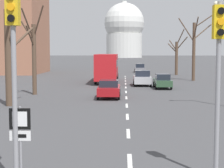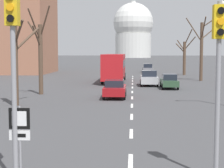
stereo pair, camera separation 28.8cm
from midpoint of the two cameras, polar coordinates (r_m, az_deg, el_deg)
name	(u,v)px [view 2 (the right image)]	position (r m, az deg, el deg)	size (l,w,h in m)	color
lane_stripe_1	(131,162)	(13.06, 3.49, -11.78)	(0.16, 2.00, 0.01)	silver
lane_stripe_2	(131,133)	(17.42, 3.43, -7.53)	(0.16, 2.00, 0.01)	silver
lane_stripe_3	(132,117)	(21.83, 3.39, -4.99)	(0.16, 2.00, 0.01)	silver
lane_stripe_4	(132,106)	(26.28, 3.37, -3.31)	(0.16, 2.00, 0.01)	silver
lane_stripe_5	(132,98)	(30.74, 3.35, -2.11)	(0.16, 2.00, 0.01)	silver
lane_stripe_6	(132,92)	(35.21, 3.34, -1.22)	(0.16, 2.00, 0.01)	silver
lane_stripe_7	(132,87)	(39.69, 3.33, -0.53)	(0.16, 2.00, 0.01)	silver
lane_stripe_8	(132,84)	(44.17, 3.32, 0.02)	(0.16, 2.00, 0.01)	silver
lane_stripe_9	(133,81)	(48.65, 3.32, 0.47)	(0.16, 2.00, 0.01)	silver
lane_stripe_10	(133,78)	(53.14, 3.31, 0.85)	(0.16, 2.00, 0.01)	silver
lane_stripe_11	(133,76)	(57.63, 3.31, 1.16)	(0.16, 2.00, 0.01)	silver
traffic_signal_near_left	(13,49)	(10.63, -14.10, 5.20)	(0.36, 0.34, 5.53)	gray
traffic_signal_near_right	(219,57)	(11.17, 16.66, 3.97)	(0.36, 0.34, 5.18)	gray
route_sign_post	(20,132)	(10.91, -13.16, -7.08)	(0.60, 0.08, 2.24)	gray
sedan_near_left	(115,89)	(30.65, 0.71, -0.70)	(1.83, 4.30, 1.48)	maroon
sedan_near_right	(169,81)	(38.99, 8.91, 0.44)	(1.69, 4.34, 1.51)	#2D4C33
sedan_mid_centre	(148,68)	(69.74, 5.58, 2.44)	(1.91, 4.11, 1.59)	slate
sedan_far_left	(149,78)	(41.82, 5.85, 0.89)	(1.94, 4.00, 1.72)	#B7B7BC
city_bus	(114,66)	(46.50, 0.51, 2.80)	(2.66, 10.80, 3.48)	red
bare_tree_left_near	(15,54)	(26.83, -14.25, 4.43)	(1.61, 4.15, 7.53)	brown
bare_tree_right_near	(185,56)	(62.08, 11.13, 4.27)	(2.97, 2.25, 7.44)	brown
bare_tree_left_far	(40,54)	(33.51, -10.66, 4.49)	(2.24, 2.10, 7.70)	brown
bare_tree_right_far	(202,47)	(50.06, 13.74, 5.47)	(5.20, 3.78, 9.07)	brown
capitol_dome	(133,30)	(252.21, 3.29, 8.18)	(26.52, 26.52, 37.46)	silver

